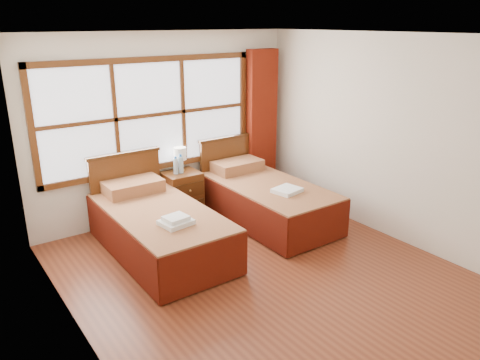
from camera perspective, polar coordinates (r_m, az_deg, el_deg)
floor at (r=5.42m, az=2.78°, el=-11.37°), size 4.50×4.50×0.00m
ceiling at (r=4.68m, az=3.30°, el=17.30°), size 4.50×4.50×0.00m
wall_back at (r=6.74m, az=-8.97°, el=6.44°), size 4.00×0.00×4.00m
wall_left at (r=4.03m, az=-19.93°, el=-3.03°), size 0.00×4.50×4.50m
wall_right at (r=6.29m, az=17.53°, el=4.90°), size 0.00×4.50×4.50m
window at (r=6.56m, az=-10.87°, el=7.78°), size 3.16×0.06×1.56m
curtain at (r=7.49m, az=2.63°, el=6.87°), size 0.50×0.16×2.30m
bed_left at (r=5.85m, az=-9.97°, el=-5.67°), size 1.09×2.11×1.06m
bed_right at (r=6.67m, az=3.07°, el=-2.31°), size 1.07×2.09×1.04m
nightstand at (r=6.83m, az=-7.07°, el=-1.77°), size 0.50×0.49×0.67m
towels_left at (r=5.28m, az=-7.81°, el=-4.96°), size 0.37×0.33×0.10m
towels_right at (r=6.25m, az=5.75°, el=-1.25°), size 0.39×0.36×0.05m
lamp at (r=6.73m, az=-7.32°, el=3.13°), size 0.18×0.18×0.35m
bottle_near at (r=6.64m, az=-7.84°, el=1.70°), size 0.07×0.07×0.25m
bottle_far at (r=6.67m, az=-7.22°, el=1.89°), size 0.07×0.07×0.27m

